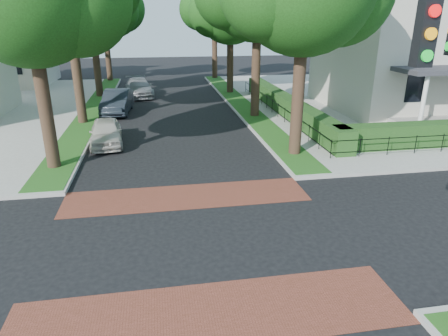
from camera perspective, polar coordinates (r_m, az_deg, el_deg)
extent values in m
plane|color=black|center=(12.20, -4.05, -10.32)|extent=(120.00, 120.00, 0.00)
cube|color=gray|center=(36.35, 24.99, 8.98)|extent=(30.00, 30.00, 0.15)
cube|color=brown|center=(15.02, -5.31, -4.06)|extent=(9.00, 2.20, 0.01)
cube|color=brown|center=(9.61, -1.95, -20.07)|extent=(9.00, 2.20, 0.01)
cube|color=#174513|center=(30.80, 2.36, 9.24)|extent=(1.60, 29.80, 0.02)
cube|color=#174513|center=(30.48, -18.14, 8.12)|extent=(1.60, 29.80, 0.02)
cylinder|color=black|center=(18.73, 10.71, 12.84)|extent=(0.56, 0.56, 7.35)
cylinder|color=black|center=(26.32, 4.63, 15.69)|extent=(0.56, 0.56, 7.70)
cylinder|color=black|center=(35.12, 0.89, 16.14)|extent=(0.56, 0.56, 6.65)
sphere|color=#173B10|center=(35.02, 0.93, 21.88)|extent=(5.80, 5.80, 5.80)
sphere|color=#173B10|center=(35.63, 3.53, 21.18)|extent=(4.35, 4.35, 4.35)
sphere|color=#173B10|center=(34.58, -1.55, 21.39)|extent=(4.06, 4.06, 4.06)
sphere|color=#173B10|center=(36.48, 0.64, 22.62)|extent=(3.77, 3.77, 3.77)
cylinder|color=black|center=(43.97, -1.36, 17.29)|extent=(0.56, 0.56, 7.00)
sphere|color=#173B10|center=(43.90, -1.40, 22.11)|extent=(6.00, 6.00, 6.00)
sphere|color=#173B10|center=(44.46, 0.81, 21.58)|extent=(4.50, 4.50, 4.50)
sphere|color=#173B10|center=(43.50, -3.46, 21.70)|extent=(4.20, 4.20, 4.20)
sphere|color=#173B10|center=(45.42, -1.57, 22.70)|extent=(3.90, 3.90, 3.90)
cylinder|color=black|center=(18.20, -24.61, 10.58)|extent=(0.56, 0.56, 7.00)
cylinder|color=black|center=(25.91, -20.56, 14.81)|extent=(0.56, 0.56, 8.05)
cylinder|color=black|center=(34.83, -17.89, 15.33)|extent=(0.56, 0.56, 6.86)
sphere|color=#173B10|center=(34.73, -18.59, 21.26)|extent=(5.60, 5.60, 5.60)
sphere|color=#173B10|center=(34.85, -15.77, 20.87)|extent=(4.20, 4.20, 4.20)
sphere|color=#173B10|center=(34.74, -21.00, 20.49)|extent=(3.92, 3.92, 3.92)
cylinder|color=black|center=(43.73, -16.40, 16.57)|extent=(0.56, 0.56, 7.14)
sphere|color=#173B10|center=(43.68, -16.93, 21.50)|extent=(6.20, 6.20, 6.20)
sphere|color=#173B10|center=(43.82, -14.46, 21.19)|extent=(4.65, 4.65, 4.65)
sphere|color=#173B10|center=(43.66, -19.07, 20.88)|extent=(4.34, 4.34, 4.34)
cube|color=#153C14|center=(27.41, 8.95, 8.83)|extent=(1.00, 18.00, 1.20)
cube|color=beige|center=(32.28, 26.06, 14.94)|extent=(12.00, 10.00, 8.00)
cylinder|color=white|center=(24.33, 26.58, 8.43)|extent=(0.24, 0.24, 3.00)
cube|color=black|center=(7.14, 26.83, 16.78)|extent=(0.28, 0.22, 1.00)
cylinder|color=red|center=(7.03, 27.91, 19.22)|extent=(0.18, 0.05, 0.18)
cylinder|color=orange|center=(7.03, 27.46, 16.65)|extent=(0.18, 0.05, 0.18)
cylinder|color=#0CB226|center=(7.05, 27.02, 14.08)|extent=(0.18, 0.05, 0.18)
cylinder|color=#0CB226|center=(9.57, 29.41, 14.89)|extent=(0.05, 0.18, 0.18)
imported|color=beige|center=(21.74, -16.50, 4.92)|extent=(1.95, 4.09, 1.35)
imported|color=#1F262E|center=(29.04, -15.01, 9.14)|extent=(2.05, 4.95, 1.60)
imported|color=gray|center=(35.08, -12.07, 11.18)|extent=(2.69, 5.27, 1.47)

